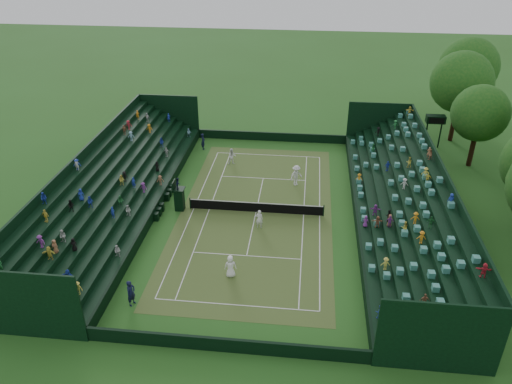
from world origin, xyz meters
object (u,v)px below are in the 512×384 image
player_far_east (296,175)px  umpire_chair (179,196)px  player_near_east (259,219)px  tennis_net (256,207)px  player_near_west (231,266)px  player_far_west (232,156)px

player_far_east → umpire_chair: bearing=170.0°
player_near_east → tennis_net: bearing=-73.3°
player_near_west → player_far_east: player_far_east is taller
player_far_west → umpire_chair: bearing=-127.9°
player_near_east → player_far_west: bearing=-66.9°
player_near_west → player_far_east: (4.03, 14.36, 0.14)m
player_near_west → player_near_east: player_near_west is taller
tennis_net → umpire_chair: umpire_chair is taller
tennis_net → player_far_west: 9.97m
tennis_net → player_near_west: size_ratio=6.69×
player_far_east → tennis_net: bearing=-160.6°
tennis_net → player_far_east: size_ratio=5.75×
player_far_east → player_near_west: bearing=-145.6°
player_far_west → tennis_net: bearing=-89.1°
player_far_west → player_far_east: player_far_east is taller
tennis_net → player_near_east: bearing=-77.3°
player_near_east → player_far_west: 12.40m
player_near_west → tennis_net: bearing=-107.1°
tennis_net → umpire_chair: 6.71m
tennis_net → umpire_chair: (-6.66, -0.26, 0.80)m
umpire_chair → player_far_east: size_ratio=1.52×
umpire_chair → player_near_east: (7.20, -2.14, -0.49)m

